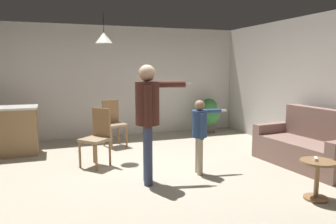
% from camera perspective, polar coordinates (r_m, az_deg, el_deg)
% --- Properties ---
extents(ground, '(7.68, 7.68, 0.00)m').
position_cam_1_polar(ground, '(5.42, -2.08, -10.61)').
color(ground, '#B2A893').
extents(wall_back, '(6.40, 0.10, 2.70)m').
position_cam_1_polar(wall_back, '(8.25, -8.86, 5.26)').
color(wall_back, silver).
rests_on(wall_back, ground).
extents(wall_right, '(0.10, 6.40, 2.70)m').
position_cam_1_polar(wall_right, '(6.83, 24.47, 4.10)').
color(wall_right, silver).
rests_on(wall_right, ground).
extents(couch_floral, '(1.01, 1.87, 1.00)m').
position_cam_1_polar(couch_floral, '(6.22, 23.21, -5.65)').
color(couch_floral, '#8C6B60').
rests_on(couch_floral, ground).
extents(kitchen_counter, '(1.26, 0.66, 0.95)m').
position_cam_1_polar(kitchen_counter, '(7.10, -26.67, -3.02)').
color(kitchen_counter, '#99754C').
rests_on(kitchen_counter, ground).
extents(side_table_by_couch, '(0.44, 0.44, 0.52)m').
position_cam_1_polar(side_table_by_couch, '(4.73, 24.55, -9.98)').
color(side_table_by_couch, olive).
rests_on(side_table_by_couch, ground).
extents(person_adult, '(0.89, 0.50, 1.75)m').
position_cam_1_polar(person_adult, '(4.74, -3.44, 0.19)').
color(person_adult, '#384260').
rests_on(person_adult, ground).
extents(person_child, '(0.64, 0.34, 1.20)m').
position_cam_1_polar(person_child, '(5.24, 5.61, -2.87)').
color(person_child, tan).
rests_on(person_child, ground).
extents(dining_chair_by_counter, '(0.53, 0.53, 1.00)m').
position_cam_1_polar(dining_chair_by_counter, '(7.20, -9.54, -1.58)').
color(dining_chair_by_counter, olive).
rests_on(dining_chair_by_counter, ground).
extents(dining_chair_near_wall, '(0.59, 0.59, 1.00)m').
position_cam_1_polar(dining_chair_near_wall, '(5.81, -12.21, -3.93)').
color(dining_chair_near_wall, olive).
rests_on(dining_chair_near_wall, ground).
extents(potted_plant_corner, '(0.58, 0.58, 0.89)m').
position_cam_1_polar(potted_plant_corner, '(8.62, 7.13, -0.33)').
color(potted_plant_corner, '#4C4742').
rests_on(potted_plant_corner, ground).
extents(spare_remote_on_table, '(0.11, 0.12, 0.04)m').
position_cam_1_polar(spare_remote_on_table, '(4.68, 24.38, -7.44)').
color(spare_remote_on_table, white).
rests_on(spare_remote_on_table, side_table_by_couch).
extents(ceiling_light_pendant, '(0.32, 0.32, 0.55)m').
position_cam_1_polar(ceiling_light_pendant, '(6.30, -11.12, 12.60)').
color(ceiling_light_pendant, silver).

